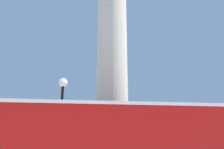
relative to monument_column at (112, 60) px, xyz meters
The scene contains 2 objects.
monument_column is the anchor object (origin of this frame).
street_lamp 6.66m from the monument_column, 128.28° to the right, with size 0.46×0.46×5.94m.
Camera 1 is at (-1.25, -14.85, 3.07)m, focal length 35.00 mm.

